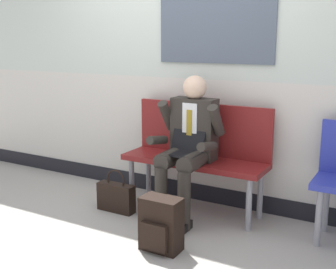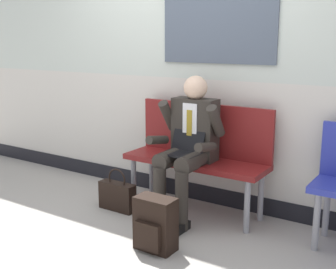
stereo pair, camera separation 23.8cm
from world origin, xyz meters
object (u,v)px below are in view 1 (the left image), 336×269
at_px(bench_with_person, 198,149).
at_px(backpack, 161,225).
at_px(person_seated, 188,143).
at_px(handbag, 116,197).

height_order(bench_with_person, backpack, bench_with_person).
xyz_separation_m(person_seated, backpack, (0.13, -0.68, -0.47)).
bearing_deg(backpack, person_seated, 100.52).
bearing_deg(backpack, handbag, 148.61).
xyz_separation_m(bench_with_person, person_seated, (-0.00, -0.21, 0.10)).
distance_m(bench_with_person, handbag, 0.87).
distance_m(bench_with_person, person_seated, 0.23).
bearing_deg(bench_with_person, person_seated, -90.00).
bearing_deg(person_seated, bench_with_person, 90.00).
height_order(bench_with_person, person_seated, person_seated).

